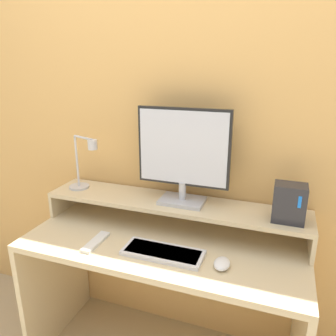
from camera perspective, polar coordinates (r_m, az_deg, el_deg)
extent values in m
cube|color=#E5AD60|center=(1.71, 2.68, 7.93)|extent=(6.00, 0.05, 2.50)
cube|color=beige|center=(1.62, -1.00, -13.15)|extent=(1.35, 0.56, 0.03)
cube|color=beige|center=(2.11, -18.81, -17.84)|extent=(0.03, 0.56, 0.70)
cube|color=beige|center=(2.00, -17.51, -5.20)|extent=(0.02, 0.25, 0.12)
cube|color=beige|center=(1.64, 23.75, -11.21)|extent=(0.02, 0.25, 0.12)
cube|color=beige|center=(1.68, 0.84, -6.19)|extent=(1.35, 0.25, 0.02)
cube|color=#BCBCC1|center=(1.66, 2.49, -5.70)|extent=(0.22, 0.15, 0.02)
cylinder|color=#BCBCC1|center=(1.64, 2.52, -3.98)|extent=(0.04, 0.04, 0.09)
cube|color=black|center=(1.57, 2.68, 3.61)|extent=(0.46, 0.02, 0.38)
cube|color=silver|center=(1.56, 2.56, 3.52)|extent=(0.43, 0.01, 0.36)
cylinder|color=silver|center=(1.92, -15.19, -3.14)|extent=(0.11, 0.11, 0.01)
cylinder|color=silver|center=(1.87, -15.56, 1.13)|extent=(0.01, 0.01, 0.29)
cylinder|color=silver|center=(1.77, -14.55, 5.12)|extent=(0.14, 0.06, 0.01)
cylinder|color=silver|center=(1.72, -13.01, 4.00)|extent=(0.05, 0.05, 0.05)
cube|color=#28282D|center=(1.54, 20.37, -5.73)|extent=(0.14, 0.10, 0.17)
cube|color=#1972F2|center=(1.48, 21.96, -5.56)|extent=(0.01, 0.00, 0.05)
cube|color=silver|center=(1.51, -0.89, -14.50)|extent=(0.36, 0.15, 0.02)
cube|color=#AFAFB3|center=(1.51, -0.89, -14.33)|extent=(0.33, 0.12, 0.01)
ellipsoid|color=white|center=(1.44, 9.36, -16.12)|extent=(0.07, 0.10, 0.04)
cube|color=white|center=(1.63, -12.49, -12.48)|extent=(0.05, 0.19, 0.02)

